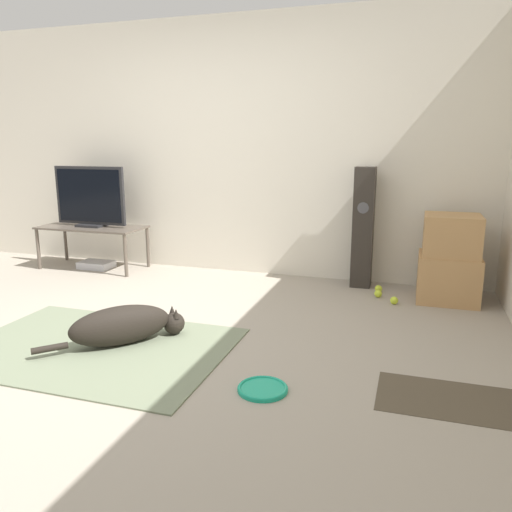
% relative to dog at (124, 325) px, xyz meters
% --- Properties ---
extents(ground_plane, '(12.00, 12.00, 0.00)m').
position_rel_dog_xyz_m(ground_plane, '(-0.01, 0.04, -0.14)').
color(ground_plane, '#9E9384').
extents(wall_back, '(8.00, 0.06, 2.55)m').
position_rel_dog_xyz_m(wall_back, '(-0.01, 2.14, 1.14)').
color(wall_back, silver).
rests_on(wall_back, ground_plane).
extents(area_rug, '(1.75, 1.23, 0.01)m').
position_rel_dog_xyz_m(area_rug, '(-0.16, -0.11, -0.13)').
color(area_rug, slate).
rests_on(area_rug, ground_plane).
extents(dog, '(0.73, 0.76, 0.26)m').
position_rel_dog_xyz_m(dog, '(0.00, 0.00, 0.00)').
color(dog, black).
rests_on(dog, area_rug).
extents(frisbee, '(0.28, 0.28, 0.03)m').
position_rel_dog_xyz_m(frisbee, '(1.07, -0.34, -0.12)').
color(frisbee, '#199E7A').
rests_on(frisbee, ground_plane).
extents(cardboard_box_lower, '(0.50, 0.47, 0.40)m').
position_rel_dog_xyz_m(cardboard_box_lower, '(2.11, 1.70, 0.06)').
color(cardboard_box_lower, tan).
rests_on(cardboard_box_lower, ground_plane).
extents(cardboard_box_upper, '(0.45, 0.43, 0.35)m').
position_rel_dog_xyz_m(cardboard_box_upper, '(2.11, 1.69, 0.43)').
color(cardboard_box_upper, tan).
rests_on(cardboard_box_upper, cardboard_box_lower).
extents(floor_speaker, '(0.19, 0.19, 1.12)m').
position_rel_dog_xyz_m(floor_speaker, '(1.36, 1.93, 0.42)').
color(floor_speaker, '#2D2823').
rests_on(floor_speaker, ground_plane).
extents(tv_stand, '(1.13, 0.50, 0.46)m').
position_rel_dog_xyz_m(tv_stand, '(-1.48, 1.76, 0.27)').
color(tv_stand, brown).
rests_on(tv_stand, ground_plane).
extents(tv, '(0.82, 0.20, 0.63)m').
position_rel_dog_xyz_m(tv, '(-1.48, 1.76, 0.63)').
color(tv, '#232326').
rests_on(tv, tv_stand).
extents(tennis_ball_by_boxes, '(0.07, 0.07, 0.07)m').
position_rel_dog_xyz_m(tennis_ball_by_boxes, '(1.69, 1.44, -0.10)').
color(tennis_ball_by_boxes, '#C6E033').
rests_on(tennis_ball_by_boxes, ground_plane).
extents(tennis_ball_near_speaker, '(0.07, 0.07, 0.07)m').
position_rel_dog_xyz_m(tennis_ball_near_speaker, '(1.54, 1.76, -0.10)').
color(tennis_ball_near_speaker, '#C6E033').
rests_on(tennis_ball_near_speaker, ground_plane).
extents(tennis_ball_loose_on_carpet, '(0.07, 0.07, 0.07)m').
position_rel_dog_xyz_m(tennis_ball_loose_on_carpet, '(1.55, 1.60, -0.10)').
color(tennis_ball_loose_on_carpet, '#C6E033').
rests_on(tennis_ball_loose_on_carpet, ground_plane).
extents(game_console, '(0.35, 0.24, 0.07)m').
position_rel_dog_xyz_m(game_console, '(-1.46, 1.75, -0.10)').
color(game_console, '#B7B7BC').
rests_on(game_console, ground_plane).
extents(door_mat, '(0.74, 0.45, 0.01)m').
position_rel_dog_xyz_m(door_mat, '(2.04, -0.13, -0.13)').
color(door_mat, '#4C4233').
rests_on(door_mat, ground_plane).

